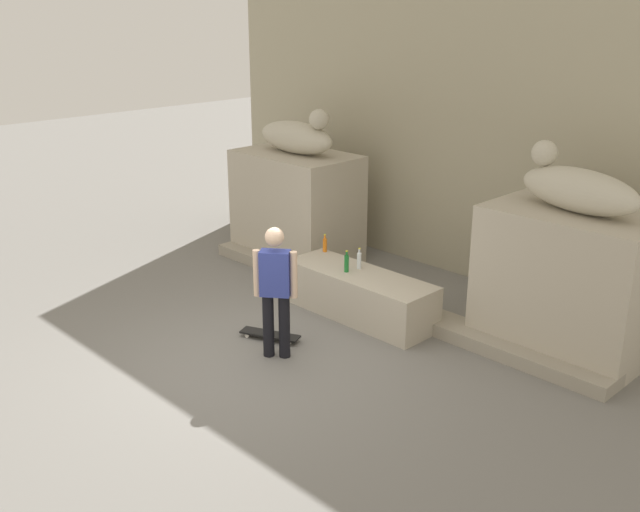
% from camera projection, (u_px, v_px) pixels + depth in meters
% --- Properties ---
extents(ground_plane, '(40.00, 40.00, 0.00)m').
position_uv_depth(ground_plane, '(253.00, 360.00, 9.01)').
color(ground_plane, slate).
extents(facade_wall, '(10.33, 0.60, 5.70)m').
position_uv_depth(facade_wall, '(482.00, 93.00, 11.10)').
color(facade_wall, tan).
rests_on(facade_wall, ground_plane).
extents(pedestal_left, '(2.04, 1.29, 1.80)m').
position_uv_depth(pedestal_left, '(297.00, 206.00, 12.37)').
color(pedestal_left, '#B7AD99').
rests_on(pedestal_left, ground_plane).
extents(pedestal_right, '(2.04, 1.29, 1.80)m').
position_uv_depth(pedestal_right, '(568.00, 282.00, 9.05)').
color(pedestal_right, '#B7AD99').
rests_on(pedestal_right, ground_plane).
extents(statue_reclining_left, '(1.61, 0.58, 0.78)m').
position_uv_depth(statue_reclining_left, '(297.00, 136.00, 11.96)').
color(statue_reclining_left, beige).
rests_on(statue_reclining_left, pedestal_left).
extents(statue_reclining_right, '(1.67, 0.82, 0.78)m').
position_uv_depth(statue_reclining_right, '(577.00, 188.00, 8.68)').
color(statue_reclining_right, beige).
rests_on(statue_reclining_right, pedestal_right).
extents(ledge_block, '(2.27, 0.76, 0.64)m').
position_uv_depth(ledge_block, '(360.00, 295.00, 10.17)').
color(ledge_block, '#B7AD99').
rests_on(ledge_block, ground_plane).
extents(skater, '(0.45, 0.38, 1.67)m').
position_uv_depth(skater, '(276.00, 287.00, 8.82)').
color(skater, black).
rests_on(skater, ground_plane).
extents(skateboard, '(0.81, 0.50, 0.08)m').
position_uv_depth(skateboard, '(270.00, 335.00, 9.55)').
color(skateboard, black).
rests_on(skateboard, ground_plane).
extents(bottle_clear, '(0.06, 0.06, 0.30)m').
position_uv_depth(bottle_clear, '(359.00, 260.00, 10.20)').
color(bottle_clear, silver).
rests_on(bottle_clear, ledge_block).
extents(bottle_green, '(0.07, 0.07, 0.31)m').
position_uv_depth(bottle_green, '(347.00, 263.00, 10.08)').
color(bottle_green, '#1E722D').
rests_on(bottle_green, ledge_block).
extents(bottle_orange, '(0.06, 0.06, 0.27)m').
position_uv_depth(bottle_orange, '(325.00, 245.00, 10.89)').
color(bottle_orange, orange).
rests_on(bottle_orange, ledge_block).
extents(stair_step, '(6.98, 0.50, 0.18)m').
position_uv_depth(stair_step, '(380.00, 301.00, 10.54)').
color(stair_step, gray).
rests_on(stair_step, ground_plane).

